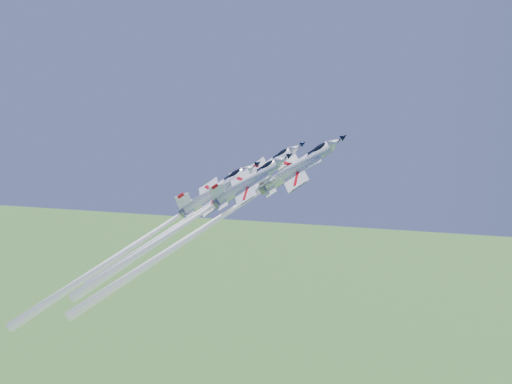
% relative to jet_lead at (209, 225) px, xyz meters
% --- Properties ---
extents(jet_lead, '(44.91, 23.72, 42.16)m').
position_rel_jet_lead_xyz_m(jet_lead, '(0.00, 0.00, 0.00)').
color(jet_lead, white).
extents(jet_left, '(36.64, 18.79, 34.07)m').
position_rel_jet_lead_xyz_m(jet_left, '(-3.02, 2.47, 1.66)').
color(jet_left, white).
extents(jet_right, '(33.57, 16.65, 30.89)m').
position_rel_jet_lead_xyz_m(jet_right, '(-1.29, -8.94, 2.19)').
color(jet_right, white).
extents(jet_slot, '(40.89, 21.32, 38.22)m').
position_rel_jet_lead_xyz_m(jet_slot, '(-12.05, -5.70, -2.88)').
color(jet_slot, white).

